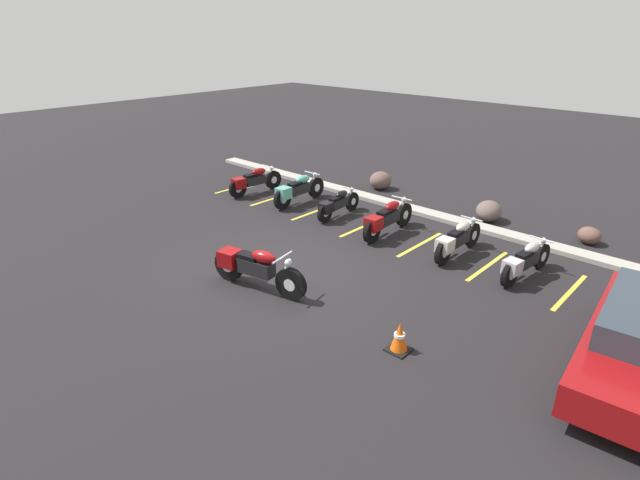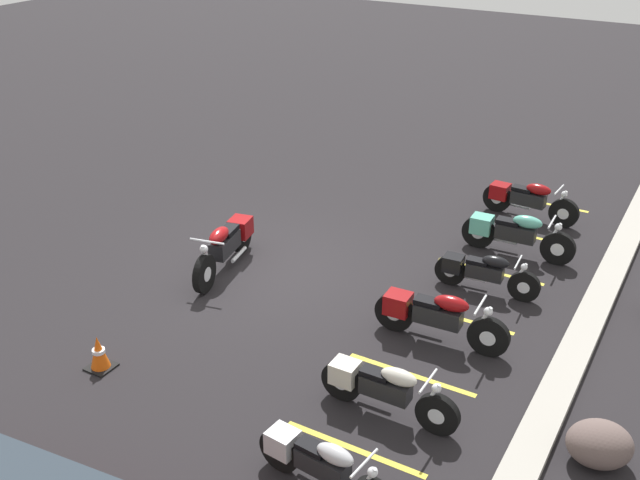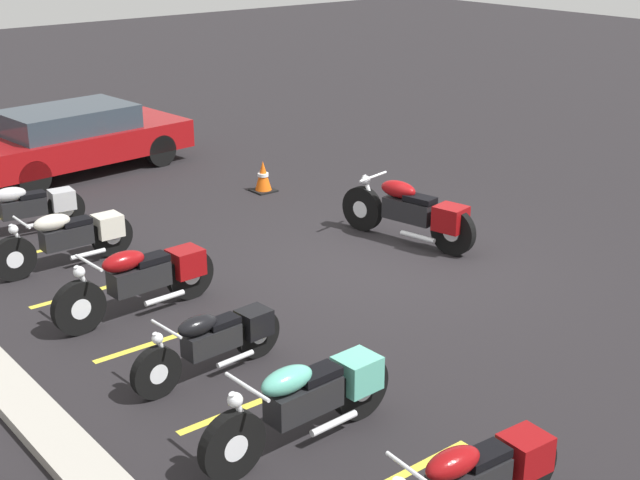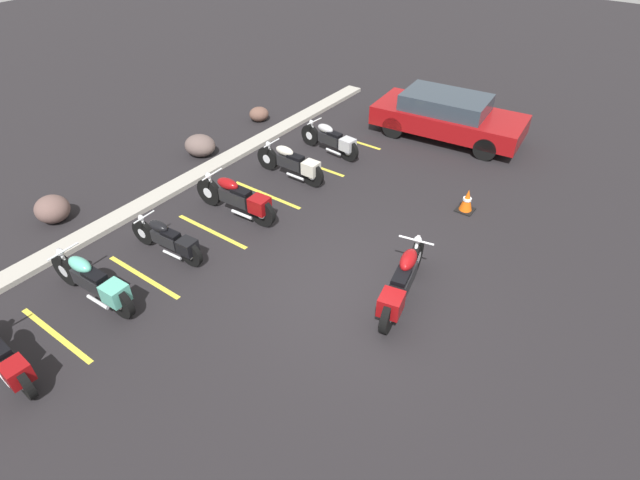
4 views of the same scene
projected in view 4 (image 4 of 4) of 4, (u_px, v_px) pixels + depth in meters
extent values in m
plane|color=black|center=(352.00, 293.00, 9.61)|extent=(60.00, 60.00, 0.00)
cylinder|color=black|center=(416.00, 258.00, 9.91)|extent=(0.73, 0.27, 0.72)
cylinder|color=silver|center=(416.00, 258.00, 9.91)|extent=(0.30, 0.19, 0.27)
cylinder|color=black|center=(389.00, 314.00, 8.69)|extent=(0.73, 0.27, 0.72)
cylinder|color=silver|center=(389.00, 314.00, 8.69)|extent=(0.30, 0.19, 0.27)
cube|color=black|center=(403.00, 279.00, 9.16)|extent=(0.88, 0.46, 0.33)
ellipsoid|color=maroon|center=(408.00, 260.00, 9.14)|extent=(0.66, 0.40, 0.26)
cube|color=black|center=(401.00, 276.00, 8.89)|extent=(0.52, 0.35, 0.09)
cube|color=maroon|center=(391.00, 304.00, 8.61)|extent=(0.51, 0.47, 0.37)
cylinder|color=silver|center=(416.00, 250.00, 9.64)|extent=(0.29, 0.12, 0.58)
cylinder|color=silver|center=(416.00, 240.00, 9.42)|extent=(0.17, 0.67, 0.04)
sphere|color=silver|center=(418.00, 240.00, 9.58)|extent=(0.15, 0.15, 0.15)
cylinder|color=silver|center=(389.00, 299.00, 9.21)|extent=(0.60, 0.19, 0.08)
cylinder|color=black|center=(22.00, 381.00, 7.61)|extent=(0.16, 0.65, 0.64)
cylinder|color=silver|center=(22.00, 381.00, 7.61)|extent=(0.14, 0.25, 0.24)
cube|color=maroon|center=(17.00, 372.00, 7.53)|extent=(0.38, 0.41, 0.33)
cylinder|color=silver|center=(3.00, 377.00, 7.85)|extent=(0.10, 0.54, 0.07)
cylinder|color=black|center=(66.00, 270.00, 9.65)|extent=(0.15, 0.68, 0.68)
cylinder|color=silver|center=(66.00, 270.00, 9.65)|extent=(0.14, 0.26, 0.26)
cylinder|color=black|center=(120.00, 302.00, 8.95)|extent=(0.15, 0.68, 0.68)
cylinder|color=silver|center=(120.00, 302.00, 8.95)|extent=(0.14, 0.26, 0.26)
cube|color=black|center=(91.00, 280.00, 9.19)|extent=(0.32, 0.79, 0.31)
ellipsoid|color=#59B29E|center=(80.00, 264.00, 9.11)|extent=(0.29, 0.59, 0.25)
cube|color=black|center=(94.00, 275.00, 8.99)|extent=(0.26, 0.46, 0.08)
cube|color=#59B29E|center=(115.00, 293.00, 8.86)|extent=(0.39, 0.42, 0.35)
cylinder|color=silver|center=(65.00, 261.00, 9.44)|extent=(0.07, 0.27, 0.55)
cylinder|color=silver|center=(63.00, 251.00, 9.25)|extent=(0.64, 0.06, 0.04)
sphere|color=silver|center=(60.00, 252.00, 9.36)|extent=(0.14, 0.14, 0.14)
cylinder|color=silver|center=(98.00, 302.00, 9.17)|extent=(0.09, 0.57, 0.07)
cylinder|color=black|center=(144.00, 232.00, 10.70)|extent=(0.14, 0.59, 0.58)
cylinder|color=silver|center=(144.00, 232.00, 10.70)|extent=(0.13, 0.23, 0.22)
cylinder|color=black|center=(190.00, 254.00, 10.12)|extent=(0.14, 0.59, 0.58)
cylinder|color=silver|center=(190.00, 254.00, 10.12)|extent=(0.13, 0.23, 0.22)
cube|color=black|center=(167.00, 238.00, 10.31)|extent=(0.29, 0.68, 0.26)
ellipsoid|color=black|center=(158.00, 226.00, 10.24)|extent=(0.26, 0.51, 0.21)
cube|color=black|center=(170.00, 234.00, 10.14)|extent=(0.24, 0.40, 0.07)
cube|color=black|center=(187.00, 247.00, 10.05)|extent=(0.34, 0.37, 0.30)
cylinder|color=silver|center=(145.00, 225.00, 10.52)|extent=(0.07, 0.23, 0.47)
cylinder|color=silver|center=(144.00, 217.00, 10.36)|extent=(0.55, 0.07, 0.03)
sphere|color=silver|center=(141.00, 218.00, 10.45)|extent=(0.12, 0.12, 0.12)
cylinder|color=silver|center=(172.00, 255.00, 10.30)|extent=(0.09, 0.49, 0.06)
cylinder|color=black|center=(209.00, 192.00, 11.91)|extent=(0.16, 0.69, 0.68)
cylinder|color=silver|center=(209.00, 192.00, 11.91)|extent=(0.14, 0.27, 0.26)
cylinder|color=black|center=(262.00, 212.00, 11.21)|extent=(0.16, 0.69, 0.68)
cylinder|color=silver|center=(262.00, 212.00, 11.21)|extent=(0.14, 0.27, 0.26)
cube|color=black|center=(236.00, 197.00, 11.44)|extent=(0.33, 0.80, 0.31)
ellipsoid|color=maroon|center=(228.00, 184.00, 11.36)|extent=(0.30, 0.59, 0.25)
cube|color=black|center=(241.00, 191.00, 11.24)|extent=(0.27, 0.47, 0.08)
cube|color=maroon|center=(260.00, 205.00, 11.12)|extent=(0.39, 0.43, 0.35)
cylinder|color=silver|center=(212.00, 184.00, 11.69)|extent=(0.07, 0.27, 0.55)
cylinder|color=silver|center=(212.00, 174.00, 11.50)|extent=(0.64, 0.07, 0.04)
sphere|color=silver|center=(208.00, 176.00, 11.61)|extent=(0.14, 0.14, 0.14)
cylinder|color=silver|center=(242.00, 214.00, 11.42)|extent=(0.10, 0.57, 0.07)
cylinder|color=black|center=(268.00, 158.00, 13.29)|extent=(0.12, 0.63, 0.63)
cylinder|color=silver|center=(268.00, 158.00, 13.29)|extent=(0.12, 0.24, 0.24)
cylinder|color=black|center=(313.00, 175.00, 12.60)|extent=(0.12, 0.63, 0.63)
cylinder|color=silver|center=(313.00, 175.00, 12.60)|extent=(0.12, 0.24, 0.24)
cube|color=black|center=(291.00, 162.00, 12.83)|extent=(0.27, 0.73, 0.29)
ellipsoid|color=beige|center=(285.00, 151.00, 12.76)|extent=(0.25, 0.54, 0.23)
cube|color=black|center=(296.00, 157.00, 12.64)|extent=(0.23, 0.42, 0.08)
cube|color=beige|center=(311.00, 168.00, 12.51)|extent=(0.35, 0.38, 0.33)
cylinder|color=silver|center=(271.00, 151.00, 13.08)|extent=(0.06, 0.25, 0.51)
cylinder|color=silver|center=(272.00, 143.00, 12.91)|extent=(0.60, 0.04, 0.03)
sphere|color=silver|center=(268.00, 144.00, 13.01)|extent=(0.13, 0.13, 0.13)
cylinder|color=silver|center=(295.00, 176.00, 12.81)|extent=(0.07, 0.53, 0.07)
cylinder|color=black|center=(310.00, 135.00, 14.43)|extent=(0.17, 0.62, 0.61)
cylinder|color=silver|center=(310.00, 135.00, 14.43)|extent=(0.14, 0.24, 0.23)
cylinder|color=black|center=(349.00, 151.00, 13.66)|extent=(0.17, 0.62, 0.61)
cylinder|color=silver|center=(349.00, 151.00, 13.66)|extent=(0.14, 0.24, 0.23)
cube|color=black|center=(330.00, 139.00, 13.94)|extent=(0.33, 0.73, 0.28)
ellipsoid|color=#B7B7BC|center=(325.00, 128.00, 13.88)|extent=(0.29, 0.54, 0.22)
cube|color=black|center=(335.00, 134.00, 13.74)|extent=(0.26, 0.43, 0.07)
cube|color=#B7B7BC|center=(348.00, 144.00, 13.59)|extent=(0.37, 0.40, 0.31)
cylinder|color=silver|center=(313.00, 129.00, 14.22)|extent=(0.08, 0.25, 0.49)
cylinder|color=silver|center=(314.00, 121.00, 14.04)|extent=(0.57, 0.09, 0.03)
sphere|color=silver|center=(311.00, 122.00, 14.15)|extent=(0.13, 0.13, 0.13)
cylinder|color=silver|center=(333.00, 152.00, 13.90)|extent=(0.12, 0.51, 0.06)
cylinder|color=black|center=(500.00, 128.00, 14.80)|extent=(0.28, 0.66, 0.64)
cylinder|color=black|center=(485.00, 149.00, 13.72)|extent=(0.28, 0.66, 0.64)
cylinder|color=black|center=(414.00, 109.00, 15.91)|extent=(0.28, 0.66, 0.64)
cylinder|color=black|center=(393.00, 127.00, 14.83)|extent=(0.28, 0.66, 0.64)
cube|color=maroon|center=(448.00, 120.00, 14.67)|extent=(2.18, 4.45, 0.55)
cube|color=#2D3842|center=(446.00, 102.00, 14.43)|extent=(1.72, 2.54, 0.45)
cube|color=#A8A399|center=(157.00, 197.00, 12.24)|extent=(18.00, 0.50, 0.12)
ellipsoid|color=brown|center=(200.00, 145.00, 13.92)|extent=(1.01, 1.08, 0.60)
ellipsoid|color=brown|center=(259.00, 114.00, 15.82)|extent=(0.81, 0.79, 0.45)
ellipsoid|color=brown|center=(52.00, 209.00, 11.37)|extent=(0.80, 0.81, 0.62)
cube|color=black|center=(465.00, 210.00, 11.88)|extent=(0.40, 0.40, 0.03)
cone|color=#EA590F|center=(467.00, 200.00, 11.71)|extent=(0.32, 0.32, 0.58)
cylinder|color=white|center=(467.00, 199.00, 11.69)|extent=(0.20, 0.20, 0.06)
cube|color=gold|center=(56.00, 335.00, 8.78)|extent=(0.10, 2.10, 0.00)
cube|color=gold|center=(143.00, 277.00, 9.99)|extent=(0.10, 2.10, 0.00)
cube|color=gold|center=(212.00, 231.00, 11.21)|extent=(0.10, 2.10, 0.00)
cube|color=gold|center=(267.00, 195.00, 12.43)|extent=(0.10, 2.10, 0.00)
cube|color=gold|center=(312.00, 165.00, 13.65)|extent=(0.10, 2.10, 0.00)
cube|color=gold|center=(350.00, 140.00, 14.87)|extent=(0.10, 2.10, 0.00)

